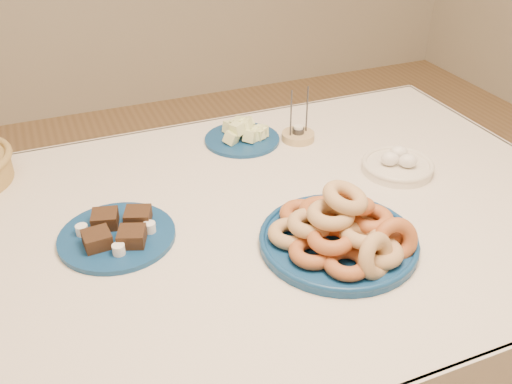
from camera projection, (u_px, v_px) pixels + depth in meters
dining_table at (248, 252)px, 1.41m from camera, size 1.71×1.11×0.75m
donut_platter at (342, 232)px, 1.23m from camera, size 0.44×0.44×0.16m
melon_plate at (243, 134)px, 1.67m from camera, size 0.26×0.26×0.08m
brownie_plate at (117, 233)px, 1.27m from camera, size 0.29×0.29×0.05m
candle_holder at (298, 135)px, 1.68m from camera, size 0.11×0.11×0.16m
egg_bowl at (398, 165)px, 1.52m from camera, size 0.25×0.25×0.06m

